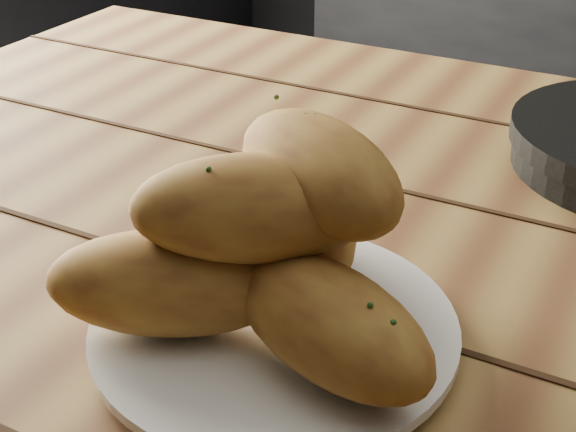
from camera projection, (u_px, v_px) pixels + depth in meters
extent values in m
cube|color=olive|center=(424.00, 279.00, 0.66)|extent=(1.41, 0.98, 0.04)
cylinder|color=brown|center=(113.00, 258.00, 1.37)|extent=(0.07, 0.07, 0.71)
cylinder|color=white|center=(274.00, 334.00, 0.55)|extent=(0.23, 0.23, 0.01)
cylinder|color=white|center=(274.00, 325.00, 0.55)|extent=(0.25, 0.25, 0.01)
ellipsoid|color=gold|center=(169.00, 283.00, 0.52)|extent=(0.18, 0.14, 0.07)
ellipsoid|color=gold|center=(329.00, 322.00, 0.49)|extent=(0.17, 0.13, 0.07)
ellipsoid|color=gold|center=(306.00, 236.00, 0.57)|extent=(0.13, 0.17, 0.07)
ellipsoid|color=gold|center=(254.00, 208.00, 0.50)|extent=(0.17, 0.14, 0.07)
ellipsoid|color=gold|center=(318.00, 172.00, 0.51)|extent=(0.16, 0.14, 0.07)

